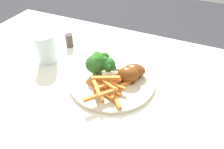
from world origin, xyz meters
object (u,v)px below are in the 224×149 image
object	(u,v)px
chicken_drumstick_near	(127,75)
chicken_drumstick_far	(132,70)
broccoli_floret_back	(98,61)
broccoli_floret_front	(109,64)
carrot_fries_pile	(109,88)
pepper_shaker	(69,40)
fork	(218,149)
dinner_plate	(112,81)
dining_table	(104,101)
water_glass	(46,48)
broccoli_floret_middle	(95,63)

from	to	relation	value
chicken_drumstick_near	chicken_drumstick_far	distance (m)	0.03
broccoli_floret_back	chicken_drumstick_near	xyz separation A→B (m)	(-0.10, 0.00, -0.02)
broccoli_floret_front	carrot_fries_pile	bearing A→B (deg)	114.42
chicken_drumstick_near	pepper_shaker	distance (m)	0.31
chicken_drumstick_near	fork	distance (m)	0.32
dinner_plate	broccoli_floret_front	size ratio (longest dim) A/B	4.29
dinner_plate	broccoli_floret_back	distance (m)	0.08
dinner_plate	chicken_drumstick_far	xyz separation A→B (m)	(-0.05, -0.05, 0.03)
broccoli_floret_front	pepper_shaker	bearing A→B (deg)	-26.91
dining_table	fork	xyz separation A→B (m)	(-0.36, 0.12, 0.10)
carrot_fries_pile	chicken_drumstick_far	xyz separation A→B (m)	(-0.04, -0.10, 0.00)
water_glass	dining_table	bearing A→B (deg)	176.32
broccoli_floret_back	water_glass	xyz separation A→B (m)	(0.21, 0.00, -0.00)
broccoli_floret_front	broccoli_floret_middle	size ratio (longest dim) A/B	0.90
water_glass	pepper_shaker	world-z (taller)	water_glass
dining_table	fork	distance (m)	0.39
chicken_drumstick_far	pepper_shaker	size ratio (longest dim) A/B	2.50
chicken_drumstick_near	chicken_drumstick_far	xyz separation A→B (m)	(-0.01, -0.03, -0.00)
broccoli_floret_middle	chicken_drumstick_near	size ratio (longest dim) A/B	0.60
dining_table	dinner_plate	world-z (taller)	dinner_plate
broccoli_floret_middle	carrot_fries_pile	size ratio (longest dim) A/B	0.41
dining_table	fork	size ratio (longest dim) A/B	6.65
chicken_drumstick_far	fork	xyz separation A→B (m)	(-0.28, 0.17, -0.03)
chicken_drumstick_far	fork	world-z (taller)	chicken_drumstick_far
fork	pepper_shaker	world-z (taller)	pepper_shaker
broccoli_floret_middle	carrot_fries_pile	world-z (taller)	broccoli_floret_middle
water_glass	dinner_plate	bearing A→B (deg)	176.75
dining_table	pepper_shaker	bearing A→B (deg)	-31.78
broccoli_floret_back	pepper_shaker	xyz separation A→B (m)	(0.19, -0.12, -0.03)
chicken_drumstick_near	water_glass	distance (m)	0.31
chicken_drumstick_near	pepper_shaker	bearing A→B (deg)	-22.17
broccoli_floret_front	water_glass	xyz separation A→B (m)	(0.24, 0.00, -0.00)
broccoli_floret_back	carrot_fries_pile	world-z (taller)	broccoli_floret_back
dinner_plate	carrot_fries_pile	xyz separation A→B (m)	(-0.01, 0.06, 0.02)
broccoli_floret_back	carrot_fries_pile	xyz separation A→B (m)	(-0.07, 0.07, -0.03)
broccoli_floret_back	water_glass	size ratio (longest dim) A/B	0.70
broccoli_floret_front	chicken_drumstick_near	bearing A→B (deg)	176.61
chicken_drumstick_far	chicken_drumstick_near	bearing A→B (deg)	77.16
fork	pepper_shaker	xyz separation A→B (m)	(0.58, -0.25, 0.02)
pepper_shaker	dining_table	bearing A→B (deg)	148.22
carrot_fries_pile	chicken_drumstick_far	bearing A→B (deg)	-110.71
broccoli_floret_front	water_glass	bearing A→B (deg)	0.87
dining_table	broccoli_floret_front	bearing A→B (deg)	-119.94
broccoli_floret_middle	water_glass	distance (m)	0.20
carrot_fries_pile	fork	xyz separation A→B (m)	(-0.32, 0.06, -0.02)
dining_table	broccoli_floret_middle	xyz separation A→B (m)	(0.03, -0.01, 0.16)
chicken_drumstick_near	fork	world-z (taller)	chicken_drumstick_near
dining_table	carrot_fries_pile	world-z (taller)	carrot_fries_pile
dinner_plate	chicken_drumstick_far	bearing A→B (deg)	-137.92
dinner_plate	chicken_drumstick_far	distance (m)	0.07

